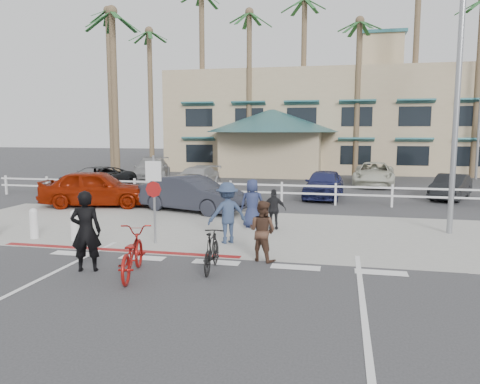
% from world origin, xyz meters
% --- Properties ---
extents(ground, '(140.00, 140.00, 0.00)m').
position_xyz_m(ground, '(0.00, 0.00, 0.00)').
color(ground, '#333335').
extents(bike_path, '(12.00, 16.00, 0.01)m').
position_xyz_m(bike_path, '(0.00, -2.00, 0.00)').
color(bike_path, '#333335').
rests_on(bike_path, ground).
extents(sidewalk_plaza, '(22.00, 7.00, 0.01)m').
position_xyz_m(sidewalk_plaza, '(0.00, 4.50, 0.01)').
color(sidewalk_plaza, gray).
rests_on(sidewalk_plaza, ground).
extents(cross_street, '(40.00, 5.00, 0.01)m').
position_xyz_m(cross_street, '(0.00, 8.50, 0.00)').
color(cross_street, '#333335').
rests_on(cross_street, ground).
extents(parking_lot, '(50.00, 16.00, 0.01)m').
position_xyz_m(parking_lot, '(0.00, 18.00, 0.00)').
color(parking_lot, '#333335').
rests_on(parking_lot, ground).
extents(curb_red, '(7.00, 0.25, 0.02)m').
position_xyz_m(curb_red, '(-3.00, 1.20, 0.01)').
color(curb_red, maroon).
rests_on(curb_red, ground).
extents(rail_fence, '(29.40, 0.16, 1.00)m').
position_xyz_m(rail_fence, '(0.50, 10.50, 0.50)').
color(rail_fence, silver).
rests_on(rail_fence, ground).
extents(building, '(28.00, 16.00, 11.30)m').
position_xyz_m(building, '(2.00, 31.00, 5.65)').
color(building, tan).
rests_on(building, ground).
extents(sign_post, '(0.50, 0.10, 2.90)m').
position_xyz_m(sign_post, '(-2.30, 2.20, 1.45)').
color(sign_post, gray).
rests_on(sign_post, ground).
extents(bollard_0, '(0.26, 0.26, 0.95)m').
position_xyz_m(bollard_0, '(-4.80, 2.00, 0.47)').
color(bollard_0, silver).
rests_on(bollard_0, ground).
extents(bollard_1, '(0.26, 0.26, 0.95)m').
position_xyz_m(bollard_1, '(-6.20, 2.00, 0.47)').
color(bollard_1, silver).
rests_on(bollard_1, ground).
extents(streetlight_0, '(0.60, 2.00, 9.00)m').
position_xyz_m(streetlight_0, '(6.50, 5.50, 4.50)').
color(streetlight_0, gray).
rests_on(streetlight_0, ground).
extents(streetlight_1, '(0.60, 2.00, 9.50)m').
position_xyz_m(streetlight_1, '(12.00, 24.00, 4.75)').
color(streetlight_1, gray).
rests_on(streetlight_1, ground).
extents(palm_0, '(4.00, 4.00, 15.00)m').
position_xyz_m(palm_0, '(-16.00, 26.00, 7.50)').
color(palm_0, '#1D4C23').
rests_on(palm_0, ground).
extents(palm_1, '(4.00, 4.00, 13.00)m').
position_xyz_m(palm_1, '(-12.00, 25.00, 6.50)').
color(palm_1, '#1D4C23').
rests_on(palm_1, ground).
extents(palm_2, '(4.00, 4.00, 16.00)m').
position_xyz_m(palm_2, '(-8.00, 26.00, 8.00)').
color(palm_2, '#1D4C23').
rests_on(palm_2, ground).
extents(palm_3, '(4.00, 4.00, 14.00)m').
position_xyz_m(palm_3, '(-4.00, 25.00, 7.00)').
color(palm_3, '#1D4C23').
rests_on(palm_3, ground).
extents(palm_4, '(4.00, 4.00, 15.00)m').
position_xyz_m(palm_4, '(0.00, 26.00, 7.50)').
color(palm_4, '#1D4C23').
rests_on(palm_4, ground).
extents(palm_5, '(4.00, 4.00, 13.00)m').
position_xyz_m(palm_5, '(4.00, 25.00, 6.50)').
color(palm_5, '#1D4C23').
rests_on(palm_5, ground).
extents(palm_6, '(4.00, 4.00, 17.00)m').
position_xyz_m(palm_6, '(8.00, 26.00, 8.50)').
color(palm_6, '#1D4C23').
rests_on(palm_6, ground).
extents(palm_7, '(4.00, 4.00, 14.00)m').
position_xyz_m(palm_7, '(12.00, 25.00, 7.00)').
color(palm_7, '#1D4C23').
rests_on(palm_7, ground).
extents(palm_10, '(4.00, 4.00, 12.00)m').
position_xyz_m(palm_10, '(-10.00, 15.00, 6.00)').
color(palm_10, '#1D4C23').
rests_on(palm_10, ground).
extents(bike_red, '(1.18, 2.19, 1.09)m').
position_xyz_m(bike_red, '(-1.60, -0.85, 0.54)').
color(bike_red, maroon).
rests_on(bike_red, ground).
extents(rider_red, '(0.81, 0.66, 1.93)m').
position_xyz_m(rider_red, '(-2.81, -0.71, 0.97)').
color(rider_red, black).
rests_on(rider_red, ground).
extents(bike_black, '(0.58, 1.66, 0.98)m').
position_xyz_m(bike_black, '(0.07, -0.05, 0.49)').
color(bike_black, black).
rests_on(bike_black, ground).
extents(rider_black, '(0.93, 0.84, 1.56)m').
position_xyz_m(rider_black, '(1.10, 1.06, 0.78)').
color(rider_black, '#462E21').
rests_on(rider_black, ground).
extents(pedestrian_a, '(1.35, 1.20, 1.82)m').
position_xyz_m(pedestrian_a, '(-0.23, 2.71, 0.91)').
color(pedestrian_a, navy).
rests_on(pedestrian_a, ground).
extents(pedestrian_child, '(0.84, 0.42, 1.37)m').
position_xyz_m(pedestrian_child, '(0.85, 4.87, 0.69)').
color(pedestrian_child, black).
rests_on(pedestrian_child, ground).
extents(pedestrian_b, '(0.87, 0.62, 1.68)m').
position_xyz_m(pedestrian_b, '(0.07, 5.06, 0.84)').
color(pedestrian_b, '#222A4C').
rests_on(pedestrian_b, ground).
extents(car_white_sedan, '(4.72, 2.84, 1.47)m').
position_xyz_m(car_white_sedan, '(-2.96, 7.69, 0.73)').
color(car_white_sedan, '#22242D').
rests_on(car_white_sedan, ground).
extents(car_red_compact, '(5.06, 2.95, 1.62)m').
position_xyz_m(car_red_compact, '(-7.44, 8.01, 0.81)').
color(car_red_compact, maroon).
rests_on(car_red_compact, ground).
extents(lot_car_0, '(3.23, 5.23, 1.35)m').
position_xyz_m(lot_car_0, '(-10.05, 12.53, 0.68)').
color(lot_car_0, black).
rests_on(lot_car_0, ground).
extents(lot_car_1, '(2.05, 4.61, 1.31)m').
position_xyz_m(lot_car_1, '(-4.77, 13.91, 0.66)').
color(lot_car_1, '#989898').
rests_on(lot_car_1, ground).
extents(lot_car_2, '(2.06, 4.28, 1.41)m').
position_xyz_m(lot_car_2, '(2.19, 12.67, 0.71)').
color(lot_car_2, navy).
rests_on(lot_car_2, ground).
extents(lot_car_3, '(2.67, 3.88, 1.21)m').
position_xyz_m(lot_car_3, '(8.21, 13.63, 0.61)').
color(lot_car_3, black).
rests_on(lot_car_3, ground).
extents(lot_car_4, '(3.47, 5.61, 1.52)m').
position_xyz_m(lot_car_4, '(-9.03, 17.84, 0.76)').
color(lot_car_4, gray).
rests_on(lot_car_4, ground).
extents(lot_car_5, '(2.72, 5.23, 1.41)m').
position_xyz_m(lot_car_5, '(4.94, 18.63, 0.70)').
color(lot_car_5, beige).
rests_on(lot_car_5, ground).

